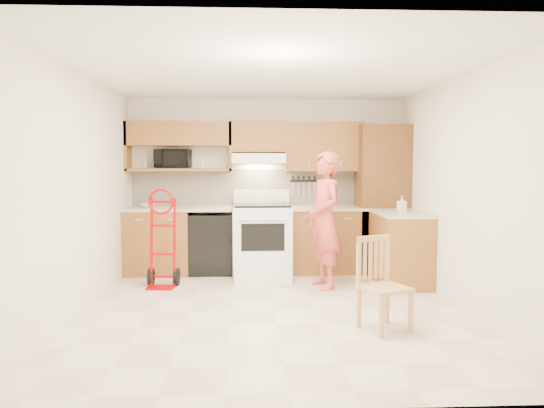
{
  "coord_description": "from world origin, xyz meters",
  "views": [
    {
      "loc": [
        -0.28,
        -5.45,
        1.58
      ],
      "look_at": [
        0.0,
        0.5,
        1.1
      ],
      "focal_mm": 34.47,
      "sensor_mm": 36.0,
      "label": 1
    }
  ],
  "objects": [
    {
      "name": "floor",
      "position": [
        0.0,
        0.0,
        -0.01
      ],
      "size": [
        4.0,
        4.5,
        0.02
      ],
      "primitive_type": "cube",
      "color": "beige",
      "rests_on": "ground"
    },
    {
      "name": "ceiling",
      "position": [
        0.0,
        0.0,
        2.51
      ],
      "size": [
        4.0,
        4.5,
        0.02
      ],
      "primitive_type": "cube",
      "color": "white",
      "rests_on": "ground"
    },
    {
      "name": "wall_back",
      "position": [
        0.0,
        2.26,
        1.25
      ],
      "size": [
        4.0,
        0.02,
        2.5
      ],
      "primitive_type": "cube",
      "color": "white",
      "rests_on": "ground"
    },
    {
      "name": "wall_front",
      "position": [
        0.0,
        -2.26,
        1.25
      ],
      "size": [
        4.0,
        0.02,
        2.5
      ],
      "primitive_type": "cube",
      "color": "white",
      "rests_on": "ground"
    },
    {
      "name": "wall_left",
      "position": [
        -2.01,
        0.0,
        1.25
      ],
      "size": [
        0.02,
        4.5,
        2.5
      ],
      "primitive_type": "cube",
      "color": "white",
      "rests_on": "ground"
    },
    {
      "name": "wall_right",
      "position": [
        2.01,
        0.0,
        1.25
      ],
      "size": [
        0.02,
        4.5,
        2.5
      ],
      "primitive_type": "cube",
      "color": "white",
      "rests_on": "ground"
    },
    {
      "name": "backsplash",
      "position": [
        0.0,
        2.23,
        1.2
      ],
      "size": [
        3.92,
        0.03,
        0.55
      ],
      "primitive_type": "cube",
      "color": "beige",
      "rests_on": "wall_back"
    },
    {
      "name": "lower_cab_left",
      "position": [
        -1.55,
        1.95,
        0.45
      ],
      "size": [
        0.9,
        0.6,
        0.9
      ],
      "primitive_type": "cube",
      "color": "olive",
      "rests_on": "ground"
    },
    {
      "name": "dishwasher",
      "position": [
        -0.8,
        1.95,
        0.42
      ],
      "size": [
        0.6,
        0.6,
        0.85
      ],
      "primitive_type": "cube",
      "color": "black",
      "rests_on": "ground"
    },
    {
      "name": "lower_cab_right",
      "position": [
        0.83,
        1.95,
        0.45
      ],
      "size": [
        1.14,
        0.6,
        0.9
      ],
      "primitive_type": "cube",
      "color": "olive",
      "rests_on": "ground"
    },
    {
      "name": "countertop_left",
      "position": [
        -1.25,
        1.95,
        0.92
      ],
      "size": [
        1.5,
        0.63,
        0.04
      ],
      "primitive_type": "cube",
      "color": "#BBB19B",
      "rests_on": "lower_cab_left"
    },
    {
      "name": "countertop_right",
      "position": [
        0.83,
        1.95,
        0.92
      ],
      "size": [
        1.14,
        0.63,
        0.04
      ],
      "primitive_type": "cube",
      "color": "#BBB19B",
      "rests_on": "lower_cab_right"
    },
    {
      "name": "cab_return_right",
      "position": [
        1.7,
        1.15,
        0.45
      ],
      "size": [
        0.6,
        1.0,
        0.9
      ],
      "primitive_type": "cube",
      "color": "olive",
      "rests_on": "ground"
    },
    {
      "name": "countertop_return",
      "position": [
        1.7,
        1.15,
        0.92
      ],
      "size": [
        0.63,
        1.0,
        0.04
      ],
      "primitive_type": "cube",
      "color": "#BBB19B",
      "rests_on": "cab_return_right"
    },
    {
      "name": "pantry_tall",
      "position": [
        1.65,
        1.95,
        1.05
      ],
      "size": [
        0.7,
        0.6,
        2.1
      ],
      "primitive_type": "cube",
      "color": "brown",
      "rests_on": "ground"
    },
    {
      "name": "upper_cab_left",
      "position": [
        -1.25,
        2.08,
        1.98
      ],
      "size": [
        1.5,
        0.33,
        0.34
      ],
      "primitive_type": "cube",
      "color": "olive",
      "rests_on": "wall_back"
    },
    {
      "name": "upper_shelf_mw",
      "position": [
        -1.25,
        2.08,
        1.47
      ],
      "size": [
        1.5,
        0.33,
        0.04
      ],
      "primitive_type": "cube",
      "color": "olive",
      "rests_on": "wall_back"
    },
    {
      "name": "upper_cab_center",
      "position": [
        -0.12,
        2.08,
        1.94
      ],
      "size": [
        0.76,
        0.33,
        0.44
      ],
      "primitive_type": "cube",
      "color": "olive",
      "rests_on": "wall_back"
    },
    {
      "name": "upper_cab_right",
      "position": [
        0.83,
        2.08,
        1.8
      ],
      "size": [
        1.14,
        0.33,
        0.7
      ],
      "primitive_type": "cube",
      "color": "olive",
      "rests_on": "wall_back"
    },
    {
      "name": "range_hood",
      "position": [
        -0.12,
        2.02,
        1.63
      ],
      "size": [
        0.76,
        0.46,
        0.14
      ],
      "primitive_type": "cube",
      "color": "white",
      "rests_on": "wall_back"
    },
    {
      "name": "knife_strip",
      "position": [
        0.55,
        2.21,
        1.24
      ],
      "size": [
        0.4,
        0.05,
        0.29
      ],
      "primitive_type": null,
      "color": "black",
      "rests_on": "backsplash"
    },
    {
      "name": "microwave",
      "position": [
        -1.34,
        2.08,
        1.63
      ],
      "size": [
        0.51,
        0.36,
        0.27
      ],
      "primitive_type": "imported",
      "rotation": [
        0.0,
        0.0,
        -0.06
      ],
      "color": "black",
      "rests_on": "upper_shelf_mw"
    },
    {
      "name": "range",
      "position": [
        -0.08,
        1.71,
        0.59
      ],
      "size": [
        0.8,
        1.05,
        1.18
      ],
      "primitive_type": null,
      "color": "white",
      "rests_on": "ground"
    },
    {
      "name": "person",
      "position": [
        0.68,
        1.0,
        0.86
      ],
      "size": [
        0.56,
        0.71,
        1.71
      ],
      "primitive_type": "imported",
      "rotation": [
        0.0,
        0.0,
        -1.29
      ],
      "color": "#CF473E",
      "rests_on": "ground"
    },
    {
      "name": "hand_truck",
      "position": [
        -1.36,
        1.11,
        0.56
      ],
      "size": [
        0.47,
        0.43,
        1.12
      ],
      "primitive_type": null,
      "rotation": [
        0.0,
        0.0,
        -0.07
      ],
      "color": "#B80002",
      "rests_on": "ground"
    },
    {
      "name": "dining_chair",
      "position": [
        1.0,
        -0.71,
        0.44
      ],
      "size": [
        0.54,
        0.55,
        0.88
      ],
      "primitive_type": null,
      "rotation": [
        0.0,
        0.0,
        0.42
      ],
      "color": "tan",
      "rests_on": "ground"
    },
    {
      "name": "soap_bottle",
      "position": [
        1.7,
        1.13,
        1.04
      ],
      "size": [
        0.11,
        0.12,
        0.21
      ],
      "primitive_type": "imported",
      "rotation": [
        0.0,
        0.0,
        0.27
      ],
      "color": "white",
      "rests_on": "countertop_return"
    },
    {
      "name": "bowl",
      "position": [
        -1.68,
        1.95,
        0.97
      ],
      "size": [
        0.24,
        0.24,
        0.05
      ],
      "primitive_type": "imported",
      "rotation": [
        0.0,
        0.0,
        0.17
      ],
      "color": "white",
      "rests_on": "countertop_left"
    }
  ]
}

